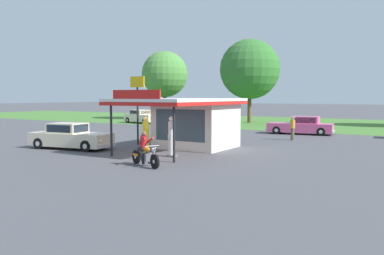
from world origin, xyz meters
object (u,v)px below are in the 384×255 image
object	(u,v)px
parked_car_back_row_centre	(301,126)
roadside_pole_sign	(137,98)
gas_pump_nearside	(146,137)
bystander_chatting_near_pumps	(293,128)
parked_car_back_row_far_left	(202,119)
gas_pump_offside	(172,138)
parked_car_back_row_left	(142,117)
bystander_leaning_by_kiosk	(192,128)
motorcycle_with_rider	(145,152)
featured_classic_sedan	(70,137)

from	to	relation	value
parked_car_back_row_centre	roadside_pole_sign	distance (m)	14.75
gas_pump_nearside	bystander_chatting_near_pumps	size ratio (longest dim) A/B	1.20
gas_pump_nearside	roadside_pole_sign	distance (m)	5.01
gas_pump_nearside	parked_car_back_row_far_left	xyz separation A→B (m)	(-8.19, 20.25, -0.25)
parked_car_back_row_centre	roadside_pole_sign	xyz separation A→B (m)	(-6.96, -12.78, 2.37)
gas_pump_offside	parked_car_back_row_left	distance (m)	27.06
gas_pump_offside	roadside_pole_sign	bearing A→B (deg)	146.23
bystander_leaning_by_kiosk	roadside_pole_sign	bearing A→B (deg)	-114.88
motorcycle_with_rider	gas_pump_offside	bearing A→B (deg)	100.76
parked_car_back_row_centre	parked_car_back_row_far_left	xyz separation A→B (m)	(-11.98, 4.22, 0.01)
gas_pump_offside	parked_car_back_row_far_left	size ratio (longest dim) A/B	0.38
bystander_chatting_near_pumps	bystander_leaning_by_kiosk	xyz separation A→B (m)	(-5.99, -4.07, -0.03)
gas_pump_nearside	featured_classic_sedan	xyz separation A→B (m)	(-5.33, -0.48, -0.23)
gas_pump_nearside	bystander_chatting_near_pumps	distance (m)	12.06
parked_car_back_row_left	roadside_pole_sign	size ratio (longest dim) A/B	1.15
motorcycle_with_rider	roadside_pole_sign	xyz separation A→B (m)	(-5.43, 6.25, 2.39)
bystander_leaning_by_kiosk	bystander_chatting_near_pumps	bearing A→B (deg)	34.20
parked_car_back_row_left	parked_car_back_row_far_left	bearing A→B (deg)	0.10
parked_car_back_row_centre	parked_car_back_row_left	size ratio (longest dim) A/B	1.09
parked_car_back_row_far_left	roadside_pole_sign	size ratio (longest dim) A/B	1.26
parked_car_back_row_left	parked_car_back_row_far_left	world-z (taller)	parked_car_back_row_left
featured_classic_sedan	bystander_leaning_by_kiosk	xyz separation A→B (m)	(3.93, 7.56, 0.18)
gas_pump_nearside	parked_car_back_row_left	distance (m)	25.97
gas_pump_nearside	parked_car_back_row_centre	size ratio (longest dim) A/B	0.37
motorcycle_with_rider	parked_car_back_row_far_left	distance (m)	25.49
motorcycle_with_rider	gas_pump_nearside	bearing A→B (deg)	126.97
gas_pump_nearside	featured_classic_sedan	distance (m)	5.36
gas_pump_offside	parked_car_back_row_far_left	distance (m)	22.53
motorcycle_with_rider	featured_classic_sedan	bearing A→B (deg)	161.68
parked_car_back_row_left	parked_car_back_row_far_left	xyz separation A→B (m)	(8.09, 0.01, -0.04)
bystander_leaning_by_kiosk	parked_car_back_row_far_left	bearing A→B (deg)	117.25
gas_pump_nearside	parked_car_back_row_centre	world-z (taller)	gas_pump_nearside
gas_pump_offside	gas_pump_nearside	bearing A→B (deg)	-180.00
bystander_chatting_near_pumps	bystander_leaning_by_kiosk	size ratio (longest dim) A/B	1.01
parked_car_back_row_centre	bystander_leaning_by_kiosk	size ratio (longest dim) A/B	3.33
featured_classic_sedan	parked_car_back_row_left	bearing A→B (deg)	117.84
motorcycle_with_rider	bystander_chatting_near_pumps	xyz separation A→B (m)	(2.34, 14.15, 0.26)
parked_car_back_row_left	gas_pump_nearside	bearing A→B (deg)	-51.18
featured_classic_sedan	parked_car_back_row_far_left	world-z (taller)	featured_classic_sedan
bystander_leaning_by_kiosk	roadside_pole_sign	size ratio (longest dim) A/B	0.38
parked_car_back_row_left	parked_car_back_row_centre	bearing A→B (deg)	-11.83
motorcycle_with_rider	bystander_chatting_near_pumps	size ratio (longest dim) A/B	1.27
parked_car_back_row_left	bystander_leaning_by_kiosk	distance (m)	19.87
gas_pump_offside	roadside_pole_sign	size ratio (longest dim) A/B	0.48
motorcycle_with_rider	bystander_leaning_by_kiosk	distance (m)	10.72
gas_pump_offside	parked_car_back_row_centre	world-z (taller)	gas_pump_offside
bystander_leaning_by_kiosk	roadside_pole_sign	world-z (taller)	roadside_pole_sign
gas_pump_offside	bystander_leaning_by_kiosk	distance (m)	7.72
bystander_chatting_near_pumps	gas_pump_offside	bearing A→B (deg)	-104.61
parked_car_back_row_far_left	bystander_leaning_by_kiosk	xyz separation A→B (m)	(6.79, -13.18, 0.20)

